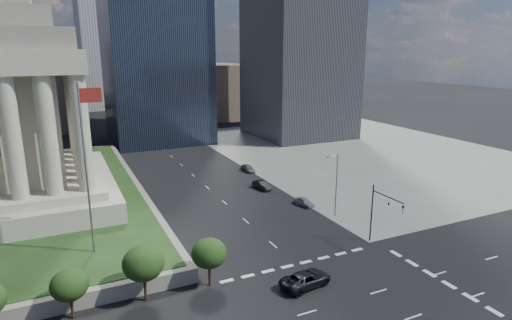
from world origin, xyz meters
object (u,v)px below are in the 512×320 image
street_lamp_north (336,181)px  pickup_truck (306,279)px  parked_sedan_mid (262,185)px  traffic_signal_ne (381,209)px  parked_sedan_far (248,168)px  flagpole (87,160)px  parked_sedan_near (304,202)px

street_lamp_north → pickup_truck: street_lamp_north is taller
street_lamp_north → pickup_truck: bearing=-133.4°
street_lamp_north → parked_sedan_mid: (-4.33, 16.87, -4.91)m
traffic_signal_ne → pickup_truck: bearing=-162.7°
pickup_truck → parked_sedan_far: size_ratio=1.39×
traffic_signal_ne → pickup_truck: 15.31m
pickup_truck → parked_sedan_mid: 34.19m
flagpole → traffic_signal_ne: (34.33, -10.30, -7.86)m
parked_sedan_near → parked_sedan_mid: bearing=94.1°
flagpole → parked_sedan_far: 46.40m
traffic_signal_ne → flagpole: bearing=163.3°
traffic_signal_ne → street_lamp_north: bearing=85.8°
street_lamp_north → pickup_truck: size_ratio=1.66×
parked_sedan_near → parked_sedan_far: parked_sedan_far is taller
traffic_signal_ne → parked_sedan_far: 40.38m
street_lamp_north → pickup_truck: 22.10m
parked_sedan_mid → traffic_signal_ne: bearing=-92.2°
street_lamp_north → parked_sedan_mid: 18.10m
pickup_truck → parked_sedan_mid: (10.49, 32.54, -0.09)m
parked_sedan_near → parked_sedan_mid: (-2.50, 10.95, 0.08)m
flagpole → parked_sedan_near: 36.24m
pickup_truck → parked_sedan_near: 25.20m
parked_sedan_near → parked_sedan_mid: 11.23m
flagpole → street_lamp_north: flagpole is taller
parked_sedan_far → traffic_signal_ne: bearing=-88.7°
traffic_signal_ne → parked_sedan_far: size_ratio=1.84×
flagpole → pickup_truck: bearing=-35.8°
traffic_signal_ne → street_lamp_north: 11.34m
pickup_truck → street_lamp_north: bearing=-53.1°
flagpole → parked_sedan_mid: size_ratio=4.40×
flagpole → street_lamp_north: (35.16, 1.00, -7.45)m
flagpole → parked_sedan_near: (33.33, 6.92, -12.44)m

